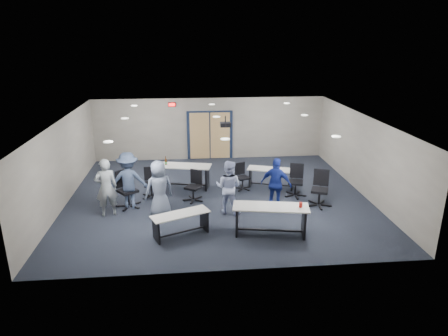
{
  "coord_description": "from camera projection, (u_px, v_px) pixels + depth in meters",
  "views": [
    {
      "loc": [
        -0.97,
        -12.58,
        5.26
      ],
      "look_at": [
        0.18,
        -0.3,
        1.13
      ],
      "focal_mm": 32.0,
      "sensor_mm": 36.0,
      "label": 1
    }
  ],
  "objects": [
    {
      "name": "back_wall",
      "position": [
        210.0,
        129.0,
        17.46
      ],
      "size": [
        10.0,
        0.04,
        2.7
      ],
      "primitive_type": "cube",
      "color": "gray",
      "rests_on": "floor"
    },
    {
      "name": "ceiling",
      "position": [
        218.0,
        119.0,
        12.78
      ],
      "size": [
        10.0,
        9.0,
        0.04
      ],
      "primitive_type": "cube",
      "color": "white",
      "rests_on": "back_wall"
    },
    {
      "name": "chair_back_c",
      "position": [
        243.0,
        177.0,
        14.17
      ],
      "size": [
        0.78,
        0.78,
        0.94
      ],
      "primitive_type": null,
      "rotation": [
        0.0,
        0.0,
        0.4
      ],
      "color": "black",
      "rests_on": "floor"
    },
    {
      "name": "person_navy",
      "position": [
        276.0,
        184.0,
        12.43
      ],
      "size": [
        1.06,
        0.83,
        1.68
      ],
      "primitive_type": "imported",
      "rotation": [
        0.0,
        0.0,
        2.64
      ],
      "color": "navy",
      "rests_on": "floor"
    },
    {
      "name": "chair_loose_right",
      "position": [
        320.0,
        189.0,
        12.74
      ],
      "size": [
        0.96,
        0.96,
        1.17
      ],
      "primitive_type": null,
      "rotation": [
        0.0,
        0.0,
        -0.4
      ],
      "color": "black",
      "rests_on": "floor"
    },
    {
      "name": "person_gray",
      "position": [
        106.0,
        188.0,
        11.97
      ],
      "size": [
        0.75,
        0.6,
        1.81
      ],
      "primitive_type": "imported",
      "rotation": [
        0.0,
        0.0,
        3.42
      ],
      "color": "gray",
      "rests_on": "floor"
    },
    {
      "name": "front_wall",
      "position": [
        234.0,
        218.0,
        8.96
      ],
      "size": [
        10.0,
        0.04,
        2.7
      ],
      "primitive_type": "cube",
      "color": "gray",
      "rests_on": "floor"
    },
    {
      "name": "double_door",
      "position": [
        210.0,
        136.0,
        17.52
      ],
      "size": [
        2.0,
        0.07,
        2.2
      ],
      "color": "#111B33",
      "rests_on": "back_wall"
    },
    {
      "name": "exit_sign",
      "position": [
        172.0,
        105.0,
        16.91
      ],
      "size": [
        0.32,
        0.07,
        0.18
      ],
      "color": "black",
      "rests_on": "back_wall"
    },
    {
      "name": "person_plaid",
      "position": [
        159.0,
        189.0,
        11.91
      ],
      "size": [
        1.01,
        0.85,
        1.76
      ],
      "primitive_type": "imported",
      "rotation": [
        0.0,
        0.0,
        3.53
      ],
      "color": "slate",
      "rests_on": "floor"
    },
    {
      "name": "ceiling_projector",
      "position": [
        225.0,
        124.0,
        13.37
      ],
      "size": [
        0.35,
        0.32,
        0.37
      ],
      "color": "black",
      "rests_on": "ceiling"
    },
    {
      "name": "table_front_left",
      "position": [
        181.0,
        220.0,
        10.89
      ],
      "size": [
        1.68,
        1.13,
        0.65
      ],
      "rotation": [
        0.0,
        0.0,
        0.41
      ],
      "color": "beige",
      "rests_on": "floor"
    },
    {
      "name": "right_wall",
      "position": [
        363.0,
        155.0,
        13.65
      ],
      "size": [
        0.04,
        9.0,
        2.7
      ],
      "primitive_type": "cube",
      "color": "gray",
      "rests_on": "floor"
    },
    {
      "name": "table_front_right",
      "position": [
        271.0,
        215.0,
        10.92
      ],
      "size": [
        2.15,
        1.03,
        0.97
      ],
      "rotation": [
        0.0,
        0.0,
        -0.17
      ],
      "color": "beige",
      "rests_on": "floor"
    },
    {
      "name": "chair_back_d",
      "position": [
        296.0,
        181.0,
        13.53
      ],
      "size": [
        0.88,
        0.88,
        1.1
      ],
      "primitive_type": null,
      "rotation": [
        0.0,
        0.0,
        -0.32
      ],
      "color": "black",
      "rests_on": "floor"
    },
    {
      "name": "chair_back_b",
      "position": [
        193.0,
        186.0,
        13.17
      ],
      "size": [
        0.89,
        0.89,
        1.02
      ],
      "primitive_type": null,
      "rotation": [
        0.0,
        0.0,
        -0.58
      ],
      "color": "black",
      "rests_on": "floor"
    },
    {
      "name": "chair_loose_left",
      "position": [
        128.0,
        189.0,
        12.65
      ],
      "size": [
        1.06,
        1.06,
        1.2
      ],
      "primitive_type": null,
      "rotation": [
        0.0,
        0.0,
        0.65
      ],
      "color": "black",
      "rests_on": "floor"
    },
    {
      "name": "ceiling_can_lights",
      "position": [
        217.0,
        118.0,
        13.02
      ],
      "size": [
        6.24,
        5.74,
        0.02
      ],
      "primitive_type": null,
      "color": "white",
      "rests_on": "ceiling"
    },
    {
      "name": "table_back_right",
      "position": [
        271.0,
        175.0,
        14.38
      ],
      "size": [
        1.79,
        1.08,
        0.69
      ],
      "rotation": [
        0.0,
        0.0,
        -0.33
      ],
      "color": "beige",
      "rests_on": "floor"
    },
    {
      "name": "person_back",
      "position": [
        129.0,
        180.0,
        12.52
      ],
      "size": [
        1.21,
        0.73,
        1.83
      ],
      "primitive_type": "imported",
      "rotation": [
        0.0,
        0.0,
        3.18
      ],
      "color": "#364462",
      "rests_on": "floor"
    },
    {
      "name": "chair_back_a",
      "position": [
        151.0,
        183.0,
        13.46
      ],
      "size": [
        0.69,
        0.69,
        1.02
      ],
      "primitive_type": null,
      "rotation": [
        0.0,
        0.0,
        0.08
      ],
      "color": "black",
      "rests_on": "floor"
    },
    {
      "name": "floor",
      "position": [
        218.0,
        197.0,
        13.64
      ],
      "size": [
        10.0,
        10.0,
        0.0
      ],
      "primitive_type": "plane",
      "color": "black",
      "rests_on": "ground"
    },
    {
      "name": "left_wall",
      "position": [
        62.0,
        163.0,
        12.77
      ],
      "size": [
        0.04,
        9.0,
        2.7
      ],
      "primitive_type": "cube",
      "color": "gray",
      "rests_on": "floor"
    },
    {
      "name": "person_lightblue",
      "position": [
        228.0,
        187.0,
        12.18
      ],
      "size": [
        1.0,
        0.91,
        1.68
      ],
      "primitive_type": "imported",
      "rotation": [
        0.0,
        0.0,
        2.74
      ],
      "color": "#ACB9E4",
      "rests_on": "floor"
    },
    {
      "name": "table_back_left",
      "position": [
        182.0,
        172.0,
        14.31
      ],
      "size": [
        2.17,
        1.12,
        1.15
      ],
      "rotation": [
        0.0,
        0.0,
        -0.22
      ],
      "color": "beige",
      "rests_on": "floor"
    }
  ]
}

